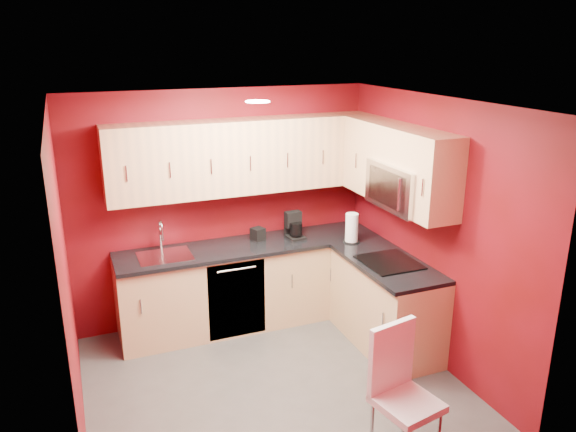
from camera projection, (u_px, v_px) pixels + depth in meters
floor at (273, 384)px, 5.05m from camera, size 3.20×3.20×0.00m
ceiling at (270, 103)px, 4.29m from camera, size 3.20×3.20×0.00m
wall_back at (223, 207)px, 6.00m from camera, size 3.20×0.00×3.20m
wall_front at (359, 342)px, 3.35m from camera, size 3.20×0.00×3.20m
wall_left at (67, 286)px, 4.10m from camera, size 0.00×3.00×3.00m
wall_right at (432, 232)px, 5.24m from camera, size 0.00×3.00×3.00m
base_cabinets_back at (251, 285)px, 6.05m from camera, size 2.80×0.60×0.87m
base_cabinets_right at (386, 305)px, 5.60m from camera, size 0.60×1.30×0.87m
countertop_back at (251, 246)px, 5.90m from camera, size 2.80×0.63×0.04m
countertop_right at (388, 263)px, 5.45m from camera, size 0.63×1.27×0.04m
upper_cabinets_back at (245, 156)px, 5.74m from camera, size 2.80×0.35×0.75m
upper_cabinets_right at (394, 157)px, 5.38m from camera, size 0.35×1.55×0.75m
microwave at (404, 186)px, 5.22m from camera, size 0.42×0.76×0.42m
cooktop at (389, 262)px, 5.41m from camera, size 0.50×0.55×0.01m
sink at (164, 252)px, 5.58m from camera, size 0.52×0.42×0.35m
dishwasher_front at (237, 300)px, 5.71m from camera, size 0.60×0.02×0.82m
downlight at (258, 102)px, 4.56m from camera, size 0.20×0.20×0.01m
coffee_maker at (295, 226)px, 6.02m from camera, size 0.19×0.24×0.29m
napkin_holder at (258, 234)px, 6.00m from camera, size 0.16×0.16×0.13m
paper_towel at (352, 228)px, 5.91m from camera, size 0.18×0.18×0.31m
dining_chair at (407, 397)px, 4.05m from camera, size 0.49×0.50×1.02m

